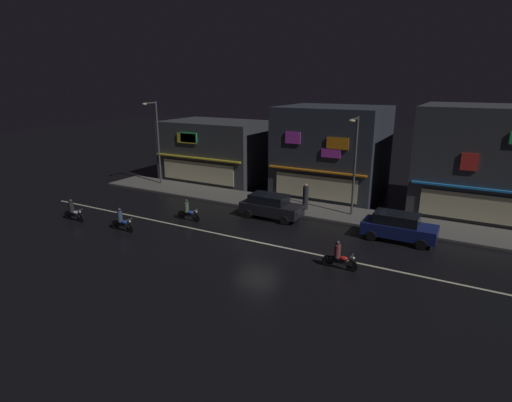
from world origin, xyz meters
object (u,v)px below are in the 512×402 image
at_px(streetlamp_mid, 354,158).
at_px(motorcycle_following, 339,257).
at_px(pedestrian_on_sidewalk, 306,198).
at_px(motorcycle_opposite_lane, 188,212).
at_px(streetlamp_west, 156,136).
at_px(motorcycle_lead, 121,221).
at_px(parked_car_trailing, 271,206).
at_px(parked_car_near_kerb, 398,227).
at_px(traffic_cone, 259,209).
at_px(motorcycle_trailing_far, 73,212).

distance_m(streetlamp_mid, motorcycle_following, 9.35).
distance_m(pedestrian_on_sidewalk, motorcycle_opposite_lane, 8.64).
bearing_deg(streetlamp_west, motorcycle_lead, -59.39).
xyz_separation_m(parked_car_trailing, motorcycle_opposite_lane, (-4.73, -3.29, -0.24)).
xyz_separation_m(parked_car_near_kerb, motorcycle_lead, (-15.83, -6.93, -0.24)).
bearing_deg(streetlamp_west, motorcycle_following, -24.14).
xyz_separation_m(parked_car_trailing, motorcycle_lead, (-7.20, -6.96, -0.24)).
distance_m(pedestrian_on_sidewalk, motorcycle_following, 9.74).
height_order(streetlamp_mid, parked_car_near_kerb, streetlamp_mid).
height_order(streetlamp_mid, pedestrian_on_sidewalk, streetlamp_mid).
relative_size(motorcycle_lead, motorcycle_opposite_lane, 1.00).
height_order(parked_car_near_kerb, motorcycle_following, parked_car_near_kerb).
relative_size(streetlamp_west, pedestrian_on_sidewalk, 3.80).
relative_size(motorcycle_opposite_lane, traffic_cone, 3.45).
distance_m(streetlamp_west, parked_car_near_kerb, 22.56).
relative_size(streetlamp_mid, motorcycle_trailing_far, 3.62).
xyz_separation_m(parked_car_trailing, motorcycle_following, (6.76, -5.56, -0.24)).
bearing_deg(streetlamp_mid, parked_car_trailing, -149.52).
bearing_deg(motorcycle_trailing_far, parked_car_trailing, -148.38).
xyz_separation_m(streetlamp_mid, motorcycle_lead, (-12.08, -9.83, -3.58)).
relative_size(pedestrian_on_sidewalk, motorcycle_opposite_lane, 1.03).
relative_size(parked_car_trailing, motorcycle_trailing_far, 2.26).
bearing_deg(pedestrian_on_sidewalk, streetlamp_west, -161.41).
relative_size(streetlamp_west, motorcycle_opposite_lane, 3.90).
bearing_deg(motorcycle_lead, parked_car_near_kerb, -158.56).
distance_m(streetlamp_mid, parked_car_trailing, 6.58).
bearing_deg(motorcycle_trailing_far, streetlamp_mid, -148.68).
height_order(parked_car_near_kerb, motorcycle_opposite_lane, parked_car_near_kerb).
relative_size(streetlamp_mid, motorcycle_opposite_lane, 3.62).
bearing_deg(parked_car_near_kerb, streetlamp_west, 171.01).
relative_size(streetlamp_west, streetlamp_mid, 1.08).
height_order(motorcycle_lead, traffic_cone, motorcycle_lead).
relative_size(streetlamp_west, traffic_cone, 13.49).
bearing_deg(motorcycle_following, pedestrian_on_sidewalk, -53.71).
bearing_deg(streetlamp_west, motorcycle_trailing_far, -80.86).
xyz_separation_m(streetlamp_west, parked_car_near_kerb, (21.99, -3.48, -3.63)).
bearing_deg(streetlamp_mid, streetlamp_west, 178.19).
xyz_separation_m(streetlamp_west, motorcycle_lead, (6.16, -10.41, -3.86)).
distance_m(streetlamp_west, parked_car_trailing, 14.26).
height_order(pedestrian_on_sidewalk, parked_car_trailing, pedestrian_on_sidewalk).
distance_m(streetlamp_west, streetlamp_mid, 18.25).
bearing_deg(streetlamp_west, streetlamp_mid, -1.81).
height_order(motorcycle_opposite_lane, traffic_cone, motorcycle_opposite_lane).
xyz_separation_m(motorcycle_following, motorcycle_opposite_lane, (-11.49, 2.27, 0.00)).
height_order(parked_car_near_kerb, parked_car_trailing, same).
bearing_deg(motorcycle_following, streetlamp_mid, -73.72).
distance_m(parked_car_near_kerb, parked_car_trailing, 8.64).
xyz_separation_m(motorcycle_lead, motorcycle_opposite_lane, (2.46, 3.67, 0.00)).
bearing_deg(motorcycle_following, streetlamp_west, -20.37).
height_order(streetlamp_west, motorcycle_following, streetlamp_west).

